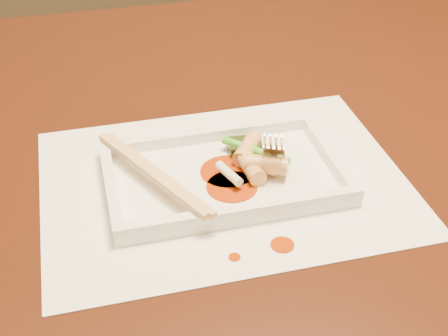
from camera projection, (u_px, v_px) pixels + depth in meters
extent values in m
cube|color=black|center=(243.00, 145.00, 0.79)|extent=(1.40, 0.90, 0.04)
cube|color=white|center=(224.00, 182.00, 0.70)|extent=(0.40, 0.30, 0.00)
cylinder|color=#9C2D04|center=(282.00, 245.00, 0.61)|extent=(0.02, 0.02, 0.00)
cylinder|color=#9C2D04|center=(234.00, 257.00, 0.60)|extent=(0.01, 0.01, 0.00)
cube|color=white|center=(224.00, 178.00, 0.69)|extent=(0.26, 0.16, 0.01)
cube|color=white|center=(209.00, 135.00, 0.74)|extent=(0.26, 0.01, 0.01)
cube|color=white|center=(242.00, 212.00, 0.63)|extent=(0.26, 0.01, 0.01)
cube|color=white|center=(111.00, 187.00, 0.66)|extent=(0.01, 0.14, 0.01)
cube|color=white|center=(329.00, 154.00, 0.71)|extent=(0.01, 0.14, 0.01)
cube|color=black|center=(245.00, 146.00, 0.72)|extent=(0.04, 0.03, 0.01)
cylinder|color=#EAEACC|center=(229.00, 174.00, 0.67)|extent=(0.02, 0.04, 0.01)
cylinder|color=#359D19|center=(256.00, 151.00, 0.71)|extent=(0.07, 0.07, 0.01)
cube|color=tan|center=(149.00, 173.00, 0.66)|extent=(0.09, 0.17, 0.01)
cube|color=tan|center=(157.00, 172.00, 0.67)|extent=(0.09, 0.17, 0.01)
cylinder|color=#9C2D04|center=(232.00, 187.00, 0.67)|extent=(0.06, 0.06, 0.00)
cylinder|color=#9C2D04|center=(228.00, 171.00, 0.70)|extent=(0.06, 0.06, 0.00)
cylinder|color=#E6B86B|center=(258.00, 164.00, 0.69)|extent=(0.04, 0.04, 0.02)
cylinder|color=#E6B86B|center=(247.00, 149.00, 0.71)|extent=(0.05, 0.05, 0.02)
cylinder|color=#E6B86B|center=(267.00, 165.00, 0.68)|extent=(0.05, 0.04, 0.02)
cylinder|color=#E6B86B|center=(252.00, 169.00, 0.68)|extent=(0.02, 0.04, 0.02)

